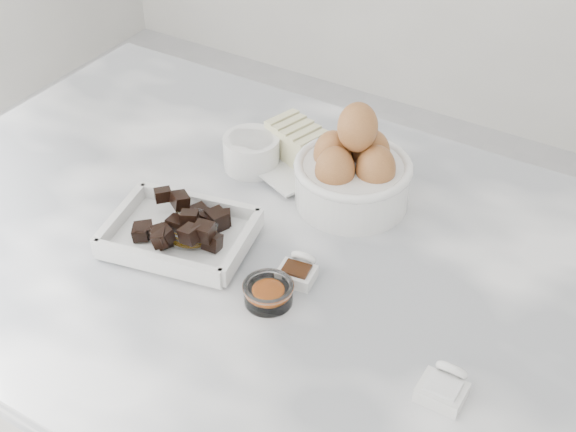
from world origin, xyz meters
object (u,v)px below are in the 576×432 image
at_px(chocolate_dish, 179,230).
at_px(honey_bowl, 192,232).
at_px(sugar_ramekin, 252,151).
at_px(egg_bowl, 353,172).
at_px(salt_spoon, 444,386).
at_px(zest_bowl, 268,292).
at_px(butter_plate, 294,147).
at_px(vanilla_spoon, 298,270).

bearing_deg(chocolate_dish, honey_bowl, 43.55).
distance_m(sugar_ramekin, honey_bowl, 0.21).
bearing_deg(egg_bowl, sugar_ramekin, -179.92).
distance_m(chocolate_dish, honey_bowl, 0.02).
xyz_separation_m(sugar_ramekin, salt_spoon, (0.45, -0.28, -0.02)).
xyz_separation_m(sugar_ramekin, zest_bowl, (0.19, -0.25, -0.01)).
relative_size(zest_bowl, salt_spoon, 1.04).
height_order(sugar_ramekin, honey_bowl, sugar_ramekin).
distance_m(butter_plate, salt_spoon, 0.52).
distance_m(zest_bowl, vanilla_spoon, 0.06).
height_order(chocolate_dish, vanilla_spoon, chocolate_dish).
relative_size(butter_plate, salt_spoon, 3.28).
height_order(chocolate_dish, butter_plate, butter_plate).
distance_m(butter_plate, egg_bowl, 0.15).
relative_size(egg_bowl, salt_spoon, 2.73).
xyz_separation_m(butter_plate, honey_bowl, (-0.02, -0.26, -0.01)).
xyz_separation_m(egg_bowl, salt_spoon, (0.27, -0.28, -0.04)).
xyz_separation_m(butter_plate, vanilla_spoon, (0.15, -0.24, -0.01)).
bearing_deg(butter_plate, zest_bowl, -64.77).
bearing_deg(sugar_ramekin, salt_spoon, -31.48).
height_order(sugar_ramekin, zest_bowl, sugar_ramekin).
bearing_deg(zest_bowl, butter_plate, 115.23).
bearing_deg(vanilla_spoon, egg_bowl, 95.53).
distance_m(chocolate_dish, butter_plate, 0.27).
bearing_deg(honey_bowl, egg_bowl, 53.51).
bearing_deg(honey_bowl, butter_plate, 86.15).
height_order(sugar_ramekin, vanilla_spoon, sugar_ramekin).
relative_size(chocolate_dish, sugar_ramekin, 2.53).
xyz_separation_m(chocolate_dish, butter_plate, (0.03, 0.27, 0.00)).
relative_size(chocolate_dish, egg_bowl, 1.29).
bearing_deg(sugar_ramekin, egg_bowl, 0.08).
distance_m(honey_bowl, vanilla_spoon, 0.17).
height_order(honey_bowl, vanilla_spoon, vanilla_spoon).
height_order(chocolate_dish, sugar_ramekin, same).
bearing_deg(zest_bowl, honey_bowl, 163.45).
xyz_separation_m(butter_plate, zest_bowl, (0.14, -0.30, -0.01)).
bearing_deg(sugar_ramekin, honey_bowl, -80.97).
bearing_deg(vanilla_spoon, butter_plate, 122.14).
bearing_deg(butter_plate, chocolate_dish, -96.43).
distance_m(sugar_ramekin, zest_bowl, 0.32).
distance_m(egg_bowl, vanilla_spoon, 0.20).
xyz_separation_m(honey_bowl, zest_bowl, (0.16, -0.05, -0.00)).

